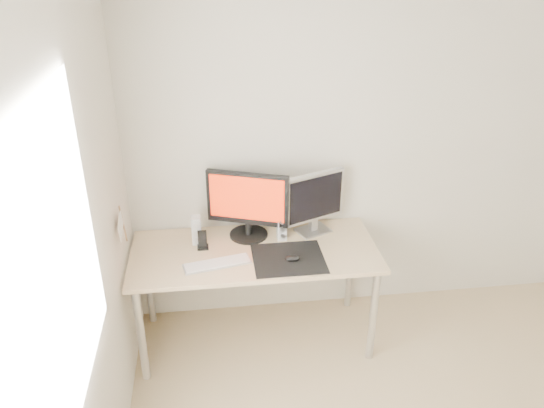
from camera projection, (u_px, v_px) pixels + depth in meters
wall_back at (383, 148)px, 3.64m from camera, size 3.50×0.00×3.50m
wall_left at (62, 342)px, 1.89m from camera, size 0.00×3.50×3.50m
window_pane at (53, 284)px, 1.78m from camera, size 0.00×1.30×1.30m
mousepad at (288, 258)px, 3.35m from camera, size 0.45×0.40×0.00m
mouse at (292, 258)px, 3.31m from camera, size 0.10×0.06×0.04m
desk at (255, 260)px, 3.48m from camera, size 1.60×0.70×0.73m
main_monitor at (248, 203)px, 3.49m from camera, size 0.53×0.33×0.47m
second_monitor at (314, 200)px, 3.55m from camera, size 0.43×0.23×0.43m
speaker_left at (197, 230)px, 3.48m from camera, size 0.06×0.08×0.19m
speaker_right at (282, 226)px, 3.53m from camera, size 0.06×0.08×0.19m
keyboard at (217, 264)px, 3.28m from camera, size 0.44×0.20×0.02m
phone_dock at (203, 243)px, 3.44m from camera, size 0.07×0.06×0.13m
pennant at (122, 225)px, 3.08m from camera, size 0.01×0.23×0.29m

